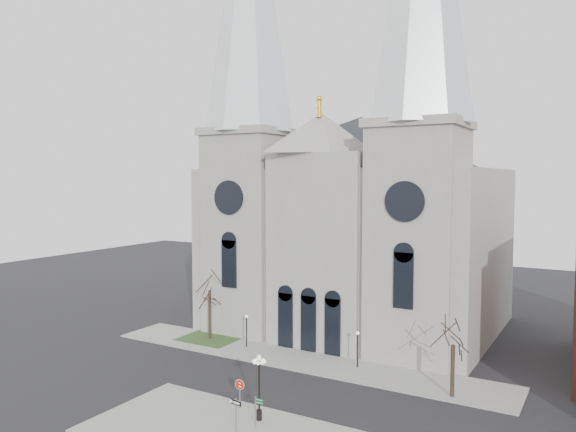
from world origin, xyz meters
The scene contains 12 objects.
ground centered at (0.00, 0.00, 0.00)m, with size 160.00×160.00×0.00m, color black.
sidewalk_far centered at (0.00, 11.00, 0.07)m, with size 40.00×6.00×0.14m, color gray.
grass_patch centered at (-11.00, 12.00, 0.09)m, with size 6.00×5.00×0.18m, color #28441D.
cathedral centered at (0.00, 22.86, 18.48)m, with size 33.00×26.66×54.00m.
tree_left centered at (-11.00, 12.00, 5.58)m, with size 3.20×3.20×7.50m.
tree_right centered at (15.00, 9.00, 4.47)m, with size 3.20×3.20×6.00m.
ped_lamp_left centered at (-6.00, 11.50, 2.33)m, with size 0.32×0.32×3.26m.
ped_lamp_right centered at (6.00, 11.50, 2.33)m, with size 0.32×0.32×3.26m.
stop_sign centered at (2.09, -1.15, 1.72)m, with size 0.77×0.23×2.19m.
globe_lamp centered at (4.40, -2.11, 3.06)m, with size 1.29×1.29×4.65m.
one_way_sign centered at (4.05, -4.39, 1.67)m, with size 0.99×0.19×2.27m.
street_name_sign centered at (4.95, -3.28, 1.44)m, with size 0.70×0.11×2.19m.
Camera 1 is at (25.36, -34.07, 17.11)m, focal length 35.00 mm.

